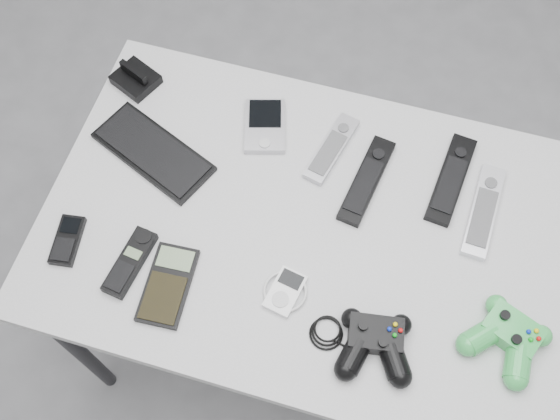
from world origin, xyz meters
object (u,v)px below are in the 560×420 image
(pda, at_px, (265,126))
(remote_silver_b, at_px, (483,211))
(remote_silver_a, at_px, (332,148))
(mobile_phone, at_px, (67,240))
(controller_black, at_px, (375,342))
(remote_black_a, at_px, (367,180))
(pda_keyboard, at_px, (153,152))
(calculator, at_px, (168,285))
(desk, at_px, (311,240))
(cordless_handset, at_px, (130,262))
(mp3_player, at_px, (285,291))
(controller_green, at_px, (508,337))
(remote_black_b, at_px, (451,179))

(pda, height_order, remote_silver_b, same)
(pda, relative_size, remote_silver_a, 0.75)
(mobile_phone, relative_size, controller_black, 0.44)
(mobile_phone, bearing_deg, remote_silver_b, 12.54)
(remote_black_a, xyz_separation_m, remote_silver_b, (0.23, -0.00, -0.00))
(pda_keyboard, bearing_deg, calculator, -40.42)
(desk, xyz_separation_m, pda, (-0.15, 0.19, 0.07))
(calculator, relative_size, controller_black, 0.68)
(desk, bearing_deg, cordless_handset, -151.21)
(remote_black_a, distance_m, mobile_phone, 0.59)
(remote_silver_a, bearing_deg, calculator, -107.00)
(cordless_handset, xyz_separation_m, mp3_player, (0.29, 0.03, -0.00))
(calculator, bearing_deg, remote_silver_a, 56.07)
(desk, distance_m, mp3_player, 0.16)
(cordless_handset, bearing_deg, pda, 74.95)
(cordless_handset, bearing_deg, remote_silver_a, 57.15)
(remote_silver_a, distance_m, calculator, 0.43)
(remote_silver_b, relative_size, controller_green, 1.38)
(pda_keyboard, relative_size, remote_silver_a, 1.48)
(remote_silver_b, relative_size, controller_black, 0.89)
(mobile_phone, xyz_separation_m, calculator, (0.21, -0.03, -0.00))
(calculator, relative_size, mp3_player, 1.80)
(desk, height_order, mobile_phone, mobile_phone)
(mp3_player, bearing_deg, cordless_handset, -164.26)
(remote_silver_a, bearing_deg, controller_black, -51.73)
(remote_silver_b, distance_m, cordless_handset, 0.68)
(remote_silver_a, height_order, remote_black_b, same)
(remote_silver_b, xyz_separation_m, controller_black, (-0.15, -0.32, 0.01))
(mp3_player, bearing_deg, pda_keyboard, 158.53)
(controller_green, bearing_deg, mp3_player, -154.25)
(remote_silver_a, bearing_deg, controller_green, -23.63)
(remote_silver_b, xyz_separation_m, mp3_player, (-0.32, -0.26, -0.00))
(remote_silver_b, bearing_deg, controller_black, -111.26)
(desk, xyz_separation_m, remote_black_a, (0.08, 0.13, 0.07))
(desk, bearing_deg, pda, 128.47)
(remote_black_a, bearing_deg, mp3_player, -99.99)
(remote_silver_a, relative_size, cordless_handset, 1.23)
(controller_black, bearing_deg, desk, 121.58)
(desk, distance_m, pda, 0.26)
(pda, relative_size, cordless_handset, 0.92)
(mobile_phone, relative_size, mp3_player, 1.16)
(remote_black_a, distance_m, remote_black_b, 0.17)
(cordless_handset, xyz_separation_m, controller_green, (0.69, 0.05, 0.01))
(pda_keyboard, height_order, controller_green, controller_green)
(cordless_handset, height_order, mp3_player, cordless_handset)
(calculator, relative_size, controller_green, 1.07)
(remote_silver_a, height_order, remote_silver_b, remote_silver_b)
(desk, bearing_deg, pda_keyboard, 168.71)
(desk, relative_size, cordless_handset, 7.51)
(mobile_phone, height_order, calculator, mobile_phone)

